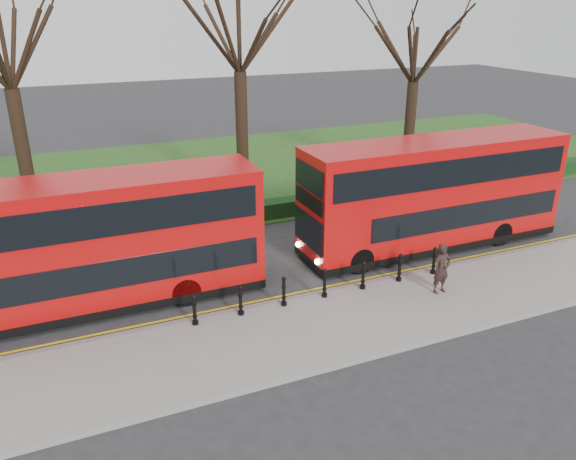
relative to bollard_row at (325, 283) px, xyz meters
name	(u,v)px	position (x,y,z in m)	size (l,w,h in m)	color
ground	(283,289)	(-0.98, 1.35, -0.65)	(120.00, 120.00, 0.00)	#28282B
pavement	(320,328)	(-0.98, -1.65, -0.58)	(60.00, 4.00, 0.15)	gray
kerb	(294,299)	(-0.98, 0.35, -0.58)	(60.00, 0.25, 0.16)	slate
grass_verge	(184,177)	(-0.98, 16.35, -0.62)	(60.00, 18.00, 0.06)	#234918
hedge	(225,216)	(-0.98, 8.15, -0.25)	(60.00, 0.90, 0.80)	black
yellow_line_outer	(290,297)	(-0.98, 0.65, -0.64)	(60.00, 0.10, 0.01)	yellow
yellow_line_inner	(288,295)	(-0.98, 0.85, -0.64)	(60.00, 0.10, 0.01)	yellow
tree_left	(2,38)	(-8.98, 11.35, 7.47)	(7.15, 7.15, 11.18)	black
tree_mid	(239,26)	(1.02, 11.35, 7.81)	(7.45, 7.45, 11.64)	black
tree_right	(416,49)	(11.02, 11.35, 6.49)	(6.30, 6.30, 9.84)	black
bollard_row	(325,283)	(0.00, 0.00, 0.00)	(9.14, 0.15, 1.00)	black
bus_lead	(92,245)	(-7.09, 2.66, 1.56)	(11.01, 2.53, 4.38)	#B80B0C
bus_rear	(434,194)	(6.15, 2.48, 1.60)	(11.24, 2.58, 4.47)	#B80B0C
pedestrian	(442,269)	(3.82, -1.27, 0.39)	(0.65, 0.43, 1.79)	black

